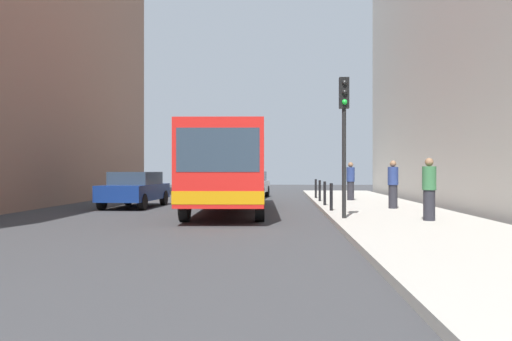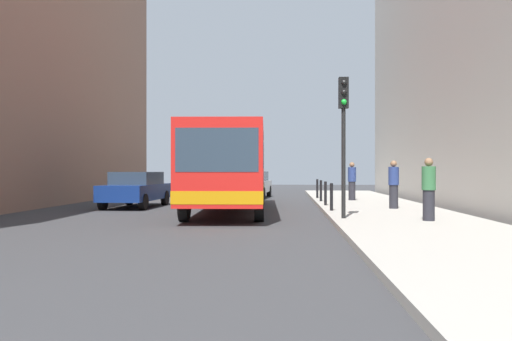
# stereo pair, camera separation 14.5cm
# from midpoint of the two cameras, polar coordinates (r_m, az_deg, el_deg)

# --- Properties ---
(ground_plane) EXTENTS (80.00, 80.00, 0.00)m
(ground_plane) POSITION_cam_midpoint_polar(r_m,az_deg,el_deg) (16.54, -2.99, -5.34)
(ground_plane) COLOR #38383A
(sidewalk) EXTENTS (4.40, 40.00, 0.15)m
(sidewalk) POSITION_cam_midpoint_polar(r_m,az_deg,el_deg) (16.82, 15.69, -4.99)
(sidewalk) COLOR #ADA89E
(sidewalk) RESTS_ON ground
(bus) EXTENTS (2.97, 11.11, 3.00)m
(bus) POSITION_cam_midpoint_polar(r_m,az_deg,el_deg) (19.72, -2.59, 0.54)
(bus) COLOR red
(bus) RESTS_ON ground
(car_beside_bus) EXTENTS (2.03, 4.48, 1.48)m
(car_beside_bus) POSITION_cam_midpoint_polar(r_m,az_deg,el_deg) (22.38, -12.78, -1.93)
(car_beside_bus) COLOR navy
(car_beside_bus) RESTS_ON ground
(car_behind_bus) EXTENTS (2.14, 4.53, 1.48)m
(car_behind_bus) POSITION_cam_midpoint_polar(r_m,az_deg,el_deg) (29.34, -0.34, -1.47)
(car_behind_bus) COLOR silver
(car_behind_bus) RESTS_ON ground
(traffic_light) EXTENTS (0.28, 0.33, 4.10)m
(traffic_light) POSITION_cam_midpoint_polar(r_m,az_deg,el_deg) (15.45, 9.81, 5.45)
(traffic_light) COLOR black
(traffic_light) RESTS_ON sidewalk
(bollard_near) EXTENTS (0.11, 0.11, 0.95)m
(bollard_near) POSITION_cam_midpoint_polar(r_m,az_deg,el_deg) (18.27, 8.48, -2.87)
(bollard_near) COLOR black
(bollard_near) RESTS_ON sidewalk
(bollard_mid) EXTENTS (0.11, 0.11, 0.95)m
(bollard_mid) POSITION_cam_midpoint_polar(r_m,az_deg,el_deg) (21.01, 7.80, -2.49)
(bollard_mid) COLOR black
(bollard_mid) RESTS_ON sidewalk
(bollard_far) EXTENTS (0.11, 0.11, 0.95)m
(bollard_far) POSITION_cam_midpoint_polar(r_m,az_deg,el_deg) (23.77, 7.28, -2.20)
(bollard_far) COLOR black
(bollard_far) RESTS_ON sidewalk
(bollard_farthest) EXTENTS (0.11, 0.11, 0.95)m
(bollard_farthest) POSITION_cam_midpoint_polar(r_m,az_deg,el_deg) (26.52, 6.87, -1.97)
(bollard_farthest) COLOR black
(bollard_farthest) RESTS_ON sidewalk
(pedestrian_near_signal) EXTENTS (0.38, 0.38, 1.74)m
(pedestrian_near_signal) POSITION_cam_midpoint_polar(r_m,az_deg,el_deg) (15.21, 18.61, -1.96)
(pedestrian_near_signal) COLOR #26262D
(pedestrian_near_signal) RESTS_ON sidewalk
(pedestrian_mid_sidewalk) EXTENTS (0.38, 0.38, 1.76)m
(pedestrian_mid_sidewalk) POSITION_cam_midpoint_polar(r_m,az_deg,el_deg) (19.71, 15.01, -1.48)
(pedestrian_mid_sidewalk) COLOR #26262D
(pedestrian_mid_sidewalk) RESTS_ON sidewalk
(pedestrian_far_sidewalk) EXTENTS (0.38, 0.38, 1.78)m
(pedestrian_far_sidewalk) POSITION_cam_midpoint_polar(r_m,az_deg,el_deg) (24.80, 10.61, -1.14)
(pedestrian_far_sidewalk) COLOR #26262D
(pedestrian_far_sidewalk) RESTS_ON sidewalk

